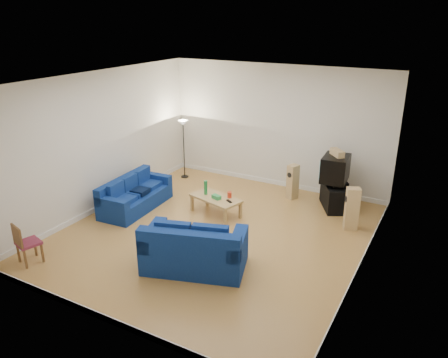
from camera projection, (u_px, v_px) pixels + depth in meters
The scene contains 16 objects.
room at pixel (214, 164), 8.68m from camera, with size 6.01×6.51×3.21m.
sofa_three_seat at pixel (134, 197), 10.36m from camera, with size 0.95×1.98×0.75m.
sofa_loveseat at pixel (194, 252), 7.85m from camera, with size 2.03×1.51×0.91m.
coffee_table at pixel (216, 199), 9.97m from camera, with size 1.30×0.89×0.43m.
bottle at pixel (206, 187), 10.06m from camera, with size 0.08×0.08×0.34m, color #197233.
tissue_box at pixel (216, 197), 9.86m from camera, with size 0.21×0.12×0.09m, color green.
red_canister at pixel (229, 195), 9.91m from camera, with size 0.10×0.10×0.14m, color red.
remote at pixel (229, 201), 9.72m from camera, with size 0.17×0.05×0.02m, color black.
tv_stand at pixel (335, 196), 10.36m from camera, with size 0.97×0.54×0.59m, color black.
av_receiver at pixel (338, 183), 10.22m from camera, with size 0.44×0.36×0.10m, color black.
television at pixel (335, 168), 10.11m from camera, with size 0.63×0.81×0.59m.
centre_speaker at pixel (337, 153), 10.00m from camera, with size 0.42×0.17×0.15m, color tan.
speaker_left at pixel (293, 182), 10.85m from camera, with size 0.29×0.32×0.88m.
speaker_right at pixel (352, 209), 9.27m from camera, with size 0.34×0.31×0.94m.
floor_lamp at pixel (183, 131), 11.94m from camera, with size 0.28×0.28×1.64m.
dining_chair at pixel (25, 242), 7.98m from camera, with size 0.48×0.48×0.80m.
Camera 1 is at (4.12, -7.11, 4.36)m, focal length 35.00 mm.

